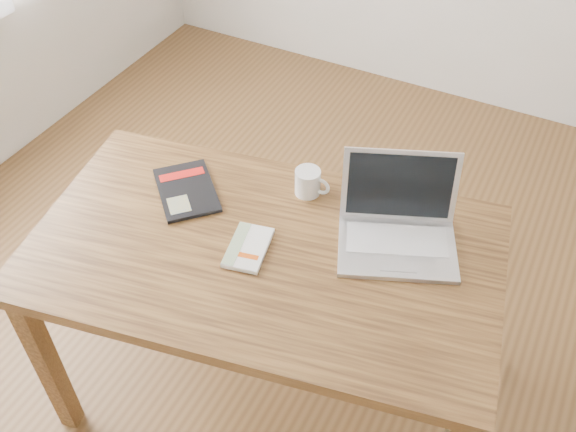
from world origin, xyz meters
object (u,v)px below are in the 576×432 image
at_px(white_guidebook, 248,248).
at_px(desk, 264,268).
at_px(black_guidebook, 187,190).
at_px(laptop, 398,225).
at_px(coffee_mug, 308,182).

bearing_deg(white_guidebook, desk, 22.49).
relative_size(desk, black_guidebook, 4.93).
bearing_deg(white_guidebook, laptop, 21.52).
bearing_deg(black_guidebook, laptop, -35.94).
bearing_deg(desk, white_guidebook, -156.02).
bearing_deg(black_guidebook, coffee_mug, -19.04).
xyz_separation_m(white_guidebook, coffee_mug, (0.05, 0.30, 0.04)).
bearing_deg(desk, black_guidebook, 152.53).
relative_size(white_guidebook, laptop, 0.46).
distance_m(white_guidebook, laptop, 0.44).
bearing_deg(white_guidebook, black_guidebook, 144.93).
xyz_separation_m(laptop, coffee_mug, (-0.32, 0.06, -0.00)).
bearing_deg(coffee_mug, black_guidebook, -152.58).
height_order(white_guidebook, black_guidebook, white_guidebook).
distance_m(desk, black_guidebook, 0.36).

